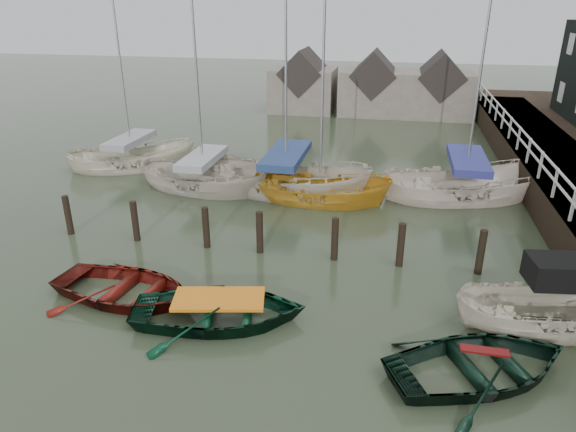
% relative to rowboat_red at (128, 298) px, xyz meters
% --- Properties ---
extents(ground, '(120.00, 120.00, 0.00)m').
position_rel_rowboat_red_xyz_m(ground, '(4.03, 0.44, 0.00)').
color(ground, '#2E3A25').
rests_on(ground, ground).
extents(pier, '(3.04, 32.00, 2.70)m').
position_rel_rowboat_red_xyz_m(pier, '(13.51, 10.44, 0.71)').
color(pier, black).
rests_on(pier, ground).
extents(mooring_pilings, '(13.72, 0.22, 1.80)m').
position_rel_rowboat_red_xyz_m(mooring_pilings, '(2.92, 3.44, 0.50)').
color(mooring_pilings, black).
rests_on(mooring_pilings, ground).
extents(far_sheds, '(14.00, 4.08, 4.39)m').
position_rel_rowboat_red_xyz_m(far_sheds, '(4.87, 26.44, 1.86)').
color(far_sheds, '#665B51').
rests_on(far_sheds, ground).
extents(rowboat_red, '(4.56, 3.52, 0.87)m').
position_rel_rowboat_red_xyz_m(rowboat_red, '(0.00, 0.00, 0.00)').
color(rowboat_red, '#59130C').
rests_on(rowboat_red, ground).
extents(rowboat_green, '(4.90, 3.95, 0.90)m').
position_rel_rowboat_red_xyz_m(rowboat_green, '(2.83, -0.51, 0.00)').
color(rowboat_green, black).
rests_on(rowboat_green, ground).
extents(rowboat_dkgreen, '(5.06, 4.52, 0.86)m').
position_rel_rowboat_red_xyz_m(rowboat_dkgreen, '(9.01, -1.30, 0.00)').
color(rowboat_dkgreen, black).
rests_on(rowboat_dkgreen, ground).
extents(motorboat, '(4.79, 2.37, 2.73)m').
position_rel_rowboat_red_xyz_m(motorboat, '(10.83, 0.82, 0.09)').
color(motorboat, beige).
rests_on(motorboat, ground).
extents(sailboat_a, '(6.35, 3.37, 11.72)m').
position_rel_rowboat_red_xyz_m(sailboat_a, '(-1.03, 8.67, 0.07)').
color(sailboat_a, beige).
rests_on(sailboat_a, ground).
extents(sailboat_b, '(7.59, 3.83, 12.33)m').
position_rel_rowboat_red_xyz_m(sailboat_b, '(2.50, 8.98, 0.06)').
color(sailboat_b, beige).
rests_on(sailboat_b, ground).
extents(sailboat_c, '(5.78, 2.42, 9.55)m').
position_rel_rowboat_red_xyz_m(sailboat_c, '(4.02, 8.40, 0.01)').
color(sailboat_c, gold).
rests_on(sailboat_c, ground).
extents(sailboat_d, '(7.42, 4.38, 11.76)m').
position_rel_rowboat_red_xyz_m(sailboat_d, '(9.74, 9.96, 0.06)').
color(sailboat_d, beige).
rests_on(sailboat_d, ground).
extents(sailboat_e, '(6.40, 4.56, 9.37)m').
position_rel_rowboat_red_xyz_m(sailboat_e, '(-5.50, 10.87, 0.06)').
color(sailboat_e, beige).
rests_on(sailboat_e, ground).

